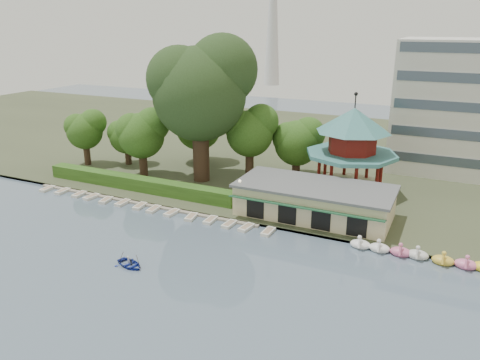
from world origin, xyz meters
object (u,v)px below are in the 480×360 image
Objects in this scene: boathouse at (314,200)px; pavilion at (352,142)px; big_tree at (201,86)px; dock at (142,202)px; rowboat_with_passengers at (130,262)px.

pavilion is (2.00, 10.03, 5.11)m from boathouse.
big_tree reaches higher than boathouse.
boathouse is at bearing -18.35° from big_tree.
pavilion is (24.00, 14.80, 7.36)m from dock.
boathouse is 23.08m from big_tree.
boathouse is 23.07m from rowboat_with_passengers.
pavilion reaches higher than dock.
dock is at bearing -148.34° from pavilion.
pavilion is 0.64× the size of big_tree.
pavilion is 2.67× the size of rowboat_with_passengers.
dock is 2.52× the size of pavilion.
pavilion is 33.41m from rowboat_with_passengers.
rowboat_with_passengers is at bearing -57.37° from dock.
big_tree is at bearing -169.70° from pavilion.
pavilion is at bearing 62.95° from rowboat_with_passengers.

